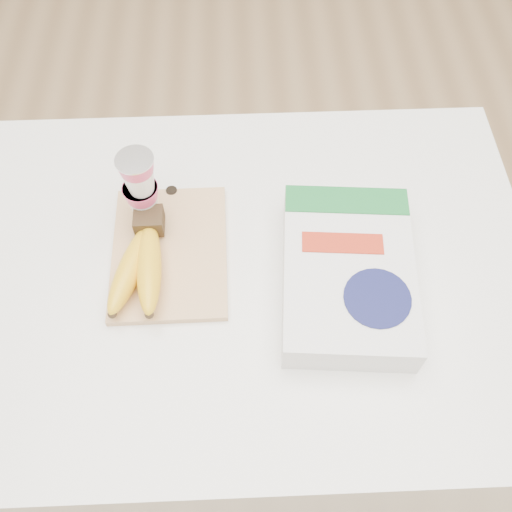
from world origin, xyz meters
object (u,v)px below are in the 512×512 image
at_px(table, 228,359).
at_px(bananas, 141,262).
at_px(cutting_board, 170,252).
at_px(cereal_box, 347,274).
at_px(yogurt_stack, 140,186).

bearing_deg(table, bananas, -178.22).
xyz_separation_m(cutting_board, cereal_box, (0.29, -0.07, 0.03)).
height_order(bananas, yogurt_stack, yogurt_stack).
relative_size(table, bananas, 5.22).
bearing_deg(table, cutting_board, 158.29).
distance_m(bananas, yogurt_stack, 0.12).
bearing_deg(cutting_board, yogurt_stack, 117.28).
bearing_deg(yogurt_stack, cutting_board, -62.23).
distance_m(table, cereal_box, 0.48).
bearing_deg(bananas, cereal_box, -5.76).
bearing_deg(yogurt_stack, table, -41.94).
xyz_separation_m(bananas, yogurt_stack, (0.00, 0.11, 0.05)).
relative_size(cutting_board, cereal_box, 0.83).
bearing_deg(table, yogurt_stack, 138.06).
distance_m(table, cutting_board, 0.41).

